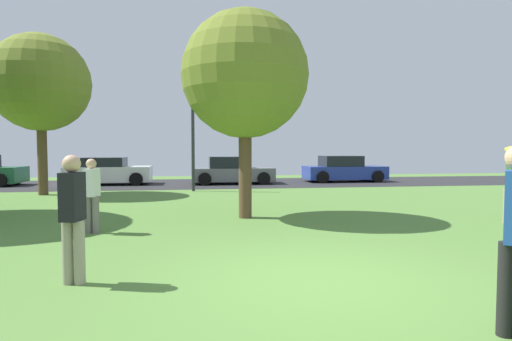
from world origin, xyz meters
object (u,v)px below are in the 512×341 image
Objects in this scene: parked_car_grey at (232,171)px; parked_car_blue at (343,170)px; person_thrower at (511,184)px; parked_car_white at (109,172)px; street_lamp_post at (193,138)px; person_bystander at (92,193)px; person_walking at (73,213)px; oak_tree_right at (40,83)px; maple_tree_far at (245,75)px.

parked_car_blue reaches higher than parked_car_grey.
person_thrower reaches higher than parked_car_white.
street_lamp_post reaches higher than parked_car_white.
person_thrower is 0.41× the size of parked_car_grey.
person_bystander is 0.35× the size of street_lamp_post.
person_walking is 0.42× the size of parked_car_white.
street_lamp_post is (-8.11, -3.93, 1.61)m from parked_car_blue.
oak_tree_right is at bearing -161.95° from parked_car_blue.
person_walking is at bearing -121.37° from parked_car_blue.
person_bystander is 16.03m from parked_car_blue.
person_walking is 15.94m from parked_car_white.
oak_tree_right is 12.48m from person_walking.
oak_tree_right is at bearing -152.23° from parked_car_grey.
person_bystander is (-9.63, 0.25, -0.07)m from person_thrower.
maple_tree_far reaches higher than street_lamp_post.
person_walking is at bearing -102.68° from parked_car_grey.
parked_car_blue is (12.33, 0.06, 0.01)m from parked_car_white.
parked_car_blue is at bearing 4.32° from parked_car_grey.
oak_tree_right reaches higher than person_bystander.
maple_tree_far is 1.30× the size of parked_car_white.
parked_car_grey is 6.19m from parked_car_blue.
oak_tree_right reaches higher than person_walking.
parked_car_grey is 0.92× the size of street_lamp_post.
parked_car_blue is (6.75, 10.92, -3.01)m from maple_tree_far.
parked_car_grey is (-5.61, 12.16, -0.30)m from person_thrower.
maple_tree_far is 1.18× the size of street_lamp_post.
oak_tree_right is at bearing -81.27° from person_thrower.
person_thrower is 17.22m from parked_car_white.
parked_car_white is 6.17m from parked_car_grey.
maple_tree_far reaches higher than parked_car_white.
person_bystander is 0.36× the size of parked_car_blue.
street_lamp_post is (2.07, 8.45, 1.39)m from person_bystander.
parked_car_blue is at bearing -142.46° from person_thrower.
parked_car_white is at bearing 176.27° from parked_car_grey.
parked_car_blue is at bearing -19.67° from person_walking.
parked_car_white is 12.33m from parked_car_blue.
street_lamp_post is at bearing 4.48° from person_walking.
street_lamp_post is (5.76, 0.59, -2.05)m from oak_tree_right.
person_bystander is 8.81m from street_lamp_post.
person_bystander is at bearing -80.13° from parked_car_white.
parked_car_grey is at bearing -115.16° from person_thrower.
person_walking is at bearing -80.19° from parked_car_white.
street_lamp_post is at bearing -98.95° from person_thrower.
oak_tree_right reaches higher than maple_tree_far.
parked_car_grey is (0.58, 10.46, -3.02)m from maple_tree_far.
maple_tree_far reaches higher than parked_car_grey.
parked_car_blue is 0.96× the size of street_lamp_post.
parked_car_white is (-5.58, 10.86, -3.01)m from maple_tree_far.
parked_car_grey is (7.70, 4.06, -3.67)m from oak_tree_right.
oak_tree_right is 3.92× the size of person_bystander.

